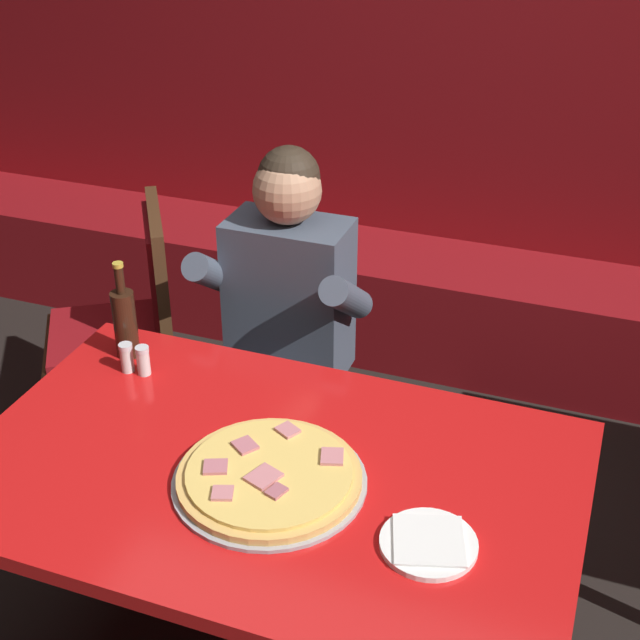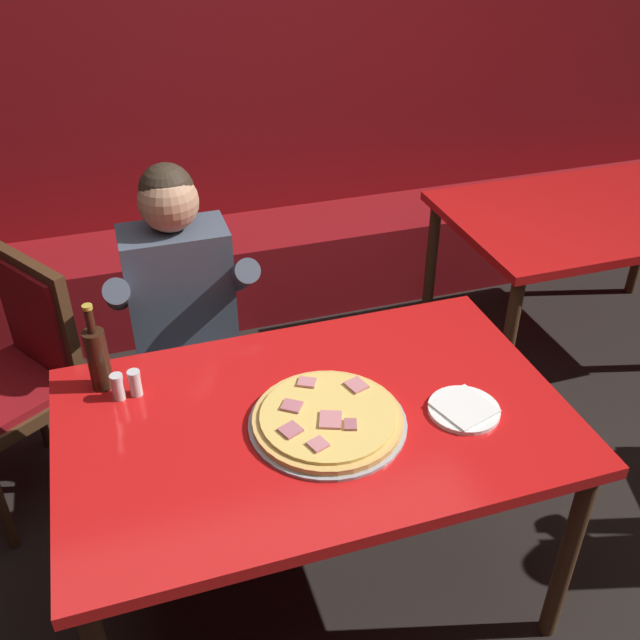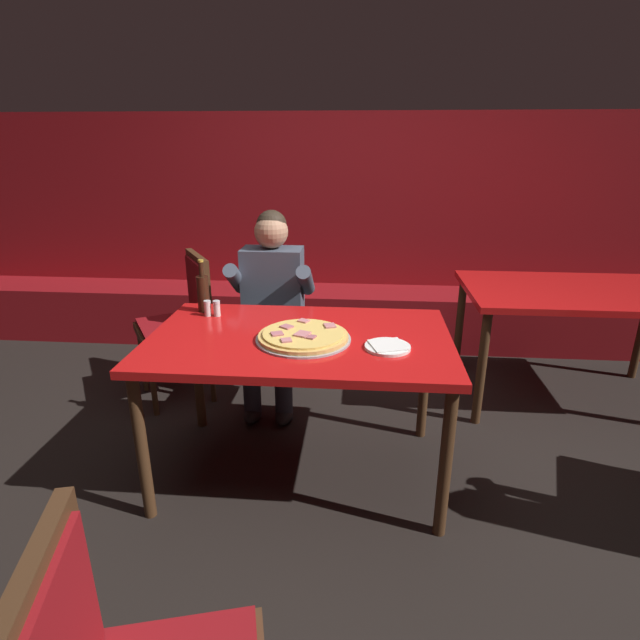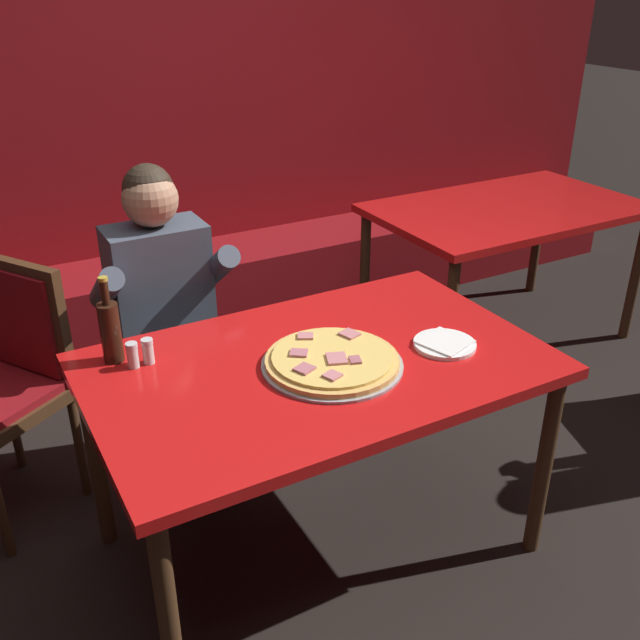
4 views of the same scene
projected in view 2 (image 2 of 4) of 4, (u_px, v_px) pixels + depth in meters
The scene contains 12 objects.
ground_plane at pixel (315, 584), 2.50m from camera, with size 24.00×24.00×0.00m, color black.
booth_wall_panel at pixel (189, 126), 3.70m from camera, with size 6.80×0.16×1.90m, color maroon.
booth_bench at pixel (212, 275), 3.85m from camera, with size 6.46×0.48×0.46m, color maroon.
main_dining_table at pixel (315, 435), 2.11m from camera, with size 1.47×0.92×0.78m.
pizza at pixel (327, 419), 2.02m from camera, with size 0.45×0.45×0.05m.
plate_white_paper at pixel (464, 409), 2.07m from camera, with size 0.21×0.21×0.02m.
beer_bottle at pixel (98, 357), 2.12m from camera, with size 0.07×0.07×0.29m.
shaker_black_pepper at pixel (118, 388), 2.11m from camera, with size 0.04×0.04×0.09m.
shaker_oregano at pixel (135, 384), 2.12m from camera, with size 0.04×0.04×0.09m.
diner_seated_blue_shirt at pixel (186, 322), 2.60m from camera, with size 0.53×0.53×1.27m.
dining_chair_side_aisle at pixel (18, 368), 2.59m from camera, with size 0.61×0.61×0.98m.
background_dining_table at pixel (599, 225), 3.30m from camera, with size 1.42×0.87×0.78m.
Camera 2 is at (-0.47, -1.50, 2.15)m, focal length 40.00 mm.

